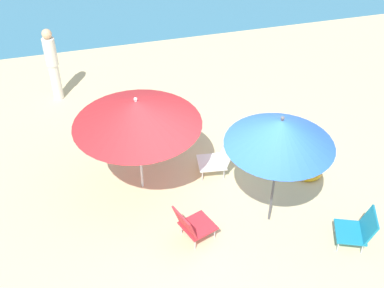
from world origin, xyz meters
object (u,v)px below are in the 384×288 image
(person_a, at_px, (52,64))
(swim_ring, at_px, (306,171))
(umbrella_blue, at_px, (281,132))
(beach_chair_c, at_px, (359,229))
(beach_chair_a, at_px, (159,127))
(beach_chair_b, at_px, (192,225))
(umbrella_red, at_px, (137,112))
(person_b, at_px, (284,151))
(beach_chair_d, at_px, (218,159))

(person_a, height_order, swim_ring, person_a)
(umbrella_blue, bearing_deg, beach_chair_c, -37.14)
(beach_chair_a, height_order, beach_chair_b, beach_chair_b)
(beach_chair_b, relative_size, beach_chair_c, 1.00)
(umbrella_blue, height_order, beach_chair_a, umbrella_blue)
(beach_chair_a, bearing_deg, person_a, -94.09)
(umbrella_blue, xyz_separation_m, beach_chair_b, (-1.36, -0.10, -1.45))
(umbrella_blue, height_order, person_a, umbrella_blue)
(umbrella_red, relative_size, swim_ring, 3.83)
(swim_ring, bearing_deg, person_b, 147.13)
(beach_chair_c, relative_size, beach_chair_d, 1.10)
(beach_chair_a, relative_size, beach_chair_c, 1.12)
(beach_chair_b, distance_m, swim_ring, 2.67)
(beach_chair_b, distance_m, beach_chair_d, 1.69)
(umbrella_blue, xyz_separation_m, beach_chair_c, (1.11, -0.84, -1.47))
(beach_chair_a, bearing_deg, person_b, 100.40)
(umbrella_blue, height_order, beach_chair_c, umbrella_blue)
(beach_chair_c, height_order, swim_ring, beach_chair_c)
(beach_chair_d, distance_m, person_b, 1.22)
(beach_chair_a, height_order, swim_ring, beach_chair_a)
(umbrella_blue, relative_size, person_a, 1.24)
(swim_ring, bearing_deg, beach_chair_c, -89.72)
(beach_chair_c, relative_size, person_b, 0.81)
(beach_chair_b, bearing_deg, umbrella_red, 90.37)
(beach_chair_d, relative_size, swim_ring, 1.15)
(beach_chair_c, bearing_deg, umbrella_red, -13.29)
(beach_chair_d, xyz_separation_m, person_b, (1.20, -0.20, 0.09))
(umbrella_blue, relative_size, beach_chair_d, 3.25)
(beach_chair_b, xyz_separation_m, person_b, (2.07, 1.24, 0.07))
(beach_chair_b, relative_size, person_b, 0.81)
(beach_chair_a, distance_m, person_a, 2.90)
(umbrella_blue, relative_size, swim_ring, 3.75)
(umbrella_blue, distance_m, person_b, 1.93)
(umbrella_blue, xyz_separation_m, beach_chair_d, (-0.48, 1.34, -1.47))
(person_a, bearing_deg, umbrella_blue, -99.96)
(umbrella_blue, distance_m, swim_ring, 2.24)
(beach_chair_a, relative_size, beach_chair_d, 1.23)
(umbrella_blue, height_order, beach_chair_b, umbrella_blue)
(person_a, bearing_deg, beach_chair_d, -95.34)
(umbrella_red, height_order, person_a, umbrella_red)
(umbrella_red, bearing_deg, umbrella_blue, -35.44)
(beach_chair_a, relative_size, beach_chair_b, 1.12)
(umbrella_red, relative_size, beach_chair_c, 3.03)
(umbrella_blue, relative_size, person_b, 2.40)
(person_a, xyz_separation_m, swim_ring, (4.28, -3.83, -0.81))
(person_a, relative_size, swim_ring, 3.03)
(person_b, bearing_deg, swim_ring, -26.91)
(umbrella_red, height_order, beach_chair_b, umbrella_red)
(umbrella_blue, xyz_separation_m, person_a, (-3.17, 4.72, -0.93))
(umbrella_red, distance_m, person_b, 2.86)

